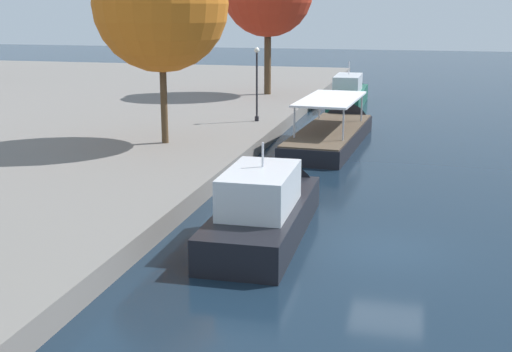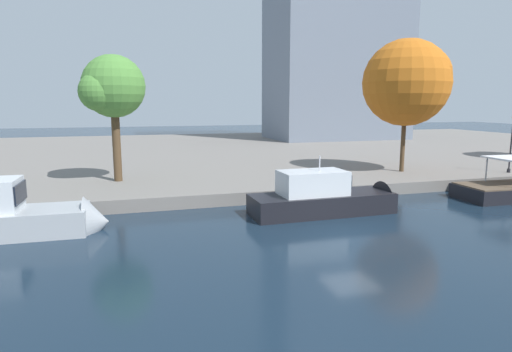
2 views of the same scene
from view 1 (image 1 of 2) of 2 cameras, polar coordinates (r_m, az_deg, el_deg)
name	(u,v)px [view 1 (image 1 of 2)]	position (r m, az deg, el deg)	size (l,w,h in m)	color
ground_plane	(389,251)	(23.00, 11.33, -6.30)	(220.00, 220.00, 0.00)	#142333
motor_yacht_2	(267,211)	(24.29, 0.96, -3.04)	(9.56, 2.88, 4.37)	black
tour_boat_3	(333,136)	(40.79, 6.61, 3.42)	(13.36, 4.03, 4.10)	black
motor_yacht_4	(349,95)	(56.50, 7.94, 6.85)	(11.02, 2.61, 4.37)	#14513D
lamp_post	(257,82)	(42.78, 0.07, 8.04)	(0.33, 0.33, 4.67)	black
tree_1	(168,2)	(35.94, -7.53, 14.51)	(7.02, 7.02, 10.80)	#4C3823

